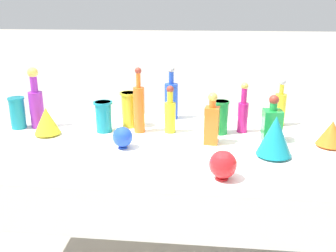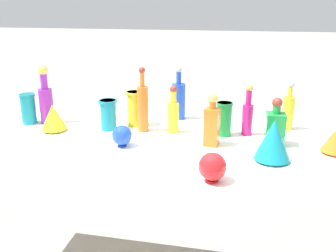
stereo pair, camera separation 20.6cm
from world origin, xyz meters
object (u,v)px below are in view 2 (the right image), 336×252
at_px(tall_bottle_5, 46,100).
at_px(fluted_vase_0, 273,140).
at_px(tall_bottle_4, 248,115).
at_px(round_bowl_0, 212,167).
at_px(slender_vase_1, 135,108).
at_px(square_decanter_1, 212,124).
at_px(cardboard_box_behind_left, 221,176).
at_px(slender_vase_3, 28,108).
at_px(tall_bottle_3, 143,106).
at_px(round_bowl_1, 122,135).
at_px(tall_bottle_1, 288,111).
at_px(square_decanter_0, 275,126).
at_px(tall_bottle_0, 173,114).
at_px(slender_vase_2, 108,114).
at_px(slender_vase_0, 224,118).
at_px(tall_bottle_2, 179,99).
at_px(fluted_vase_2, 53,117).

relative_size(tall_bottle_5, fluted_vase_0, 1.76).
xyz_separation_m(tall_bottle_4, round_bowl_0, (-0.14, -0.66, -0.05)).
relative_size(slender_vase_1, fluted_vase_0, 1.03).
xyz_separation_m(square_decanter_1, cardboard_box_behind_left, (0.01, 0.93, -0.75)).
height_order(slender_vase_3, cardboard_box_behind_left, slender_vase_3).
bearing_deg(tall_bottle_3, round_bowl_1, -98.95).
relative_size(tall_bottle_1, square_decanter_0, 1.13).
relative_size(tall_bottle_0, tall_bottle_1, 0.95).
xyz_separation_m(square_decanter_0, slender_vase_1, (-0.85, 0.17, 0.01)).
bearing_deg(square_decanter_1, tall_bottle_1, 40.63).
distance_m(tall_bottle_1, tall_bottle_4, 0.29).
bearing_deg(slender_vase_2, slender_vase_0, 3.00).
bearing_deg(slender_vase_2, tall_bottle_4, 5.49).
distance_m(tall_bottle_2, fluted_vase_2, 0.81).
bearing_deg(slender_vase_3, fluted_vase_2, -24.53).
distance_m(tall_bottle_3, tall_bottle_5, 0.65).
bearing_deg(slender_vase_2, square_decanter_0, -3.55).
distance_m(tall_bottle_2, round_bowl_1, 0.61).
distance_m(tall_bottle_2, slender_vase_3, 0.98).
distance_m(tall_bottle_3, square_decanter_1, 0.46).
xyz_separation_m(fluted_vase_0, round_bowl_1, (-0.79, 0.03, -0.05)).
height_order(slender_vase_1, slender_vase_2, slender_vase_1).
distance_m(tall_bottle_1, tall_bottle_2, 0.70).
bearing_deg(fluted_vase_0, tall_bottle_5, 166.59).
bearing_deg(tall_bottle_4, fluted_vase_2, -171.33).
height_order(tall_bottle_0, slender_vase_1, tall_bottle_0).
bearing_deg(slender_vase_1, tall_bottle_1, 7.33).
relative_size(tall_bottle_3, square_decanter_0, 1.47).
bearing_deg(tall_bottle_0, tall_bottle_5, 179.05).
xyz_separation_m(tall_bottle_2, tall_bottle_3, (-0.16, -0.30, 0.02)).
relative_size(square_decanter_1, slender_vase_3, 1.48).
distance_m(square_decanter_0, fluted_vase_0, 0.23).
height_order(slender_vase_1, slender_vase_3, slender_vase_1).
bearing_deg(square_decanter_1, tall_bottle_2, 120.69).
bearing_deg(slender_vase_1, round_bowl_0, -51.03).
distance_m(tall_bottle_1, fluted_vase_0, 0.54).
distance_m(tall_bottle_4, tall_bottle_5, 1.27).
distance_m(slender_vase_2, slender_vase_3, 0.55).
relative_size(tall_bottle_1, round_bowl_1, 2.56).
bearing_deg(slender_vase_2, slender_vase_1, 39.40).
relative_size(tall_bottle_3, fluted_vase_2, 2.37).
bearing_deg(tall_bottle_1, cardboard_box_behind_left, 126.87).
bearing_deg(fluted_vase_0, round_bowl_1, 177.54).
bearing_deg(round_bowl_1, tall_bottle_5, 153.81).
xyz_separation_m(slender_vase_3, round_bowl_1, (0.72, -0.27, -0.04)).
xyz_separation_m(tall_bottle_1, round_bowl_0, (-0.38, -0.81, -0.05)).
distance_m(tall_bottle_4, slender_vase_0, 0.14).
relative_size(tall_bottle_4, fluted_vase_0, 1.42).
distance_m(fluted_vase_0, fluted_vase_2, 1.30).
xyz_separation_m(tall_bottle_2, square_decanter_0, (0.60, -0.38, -0.03)).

